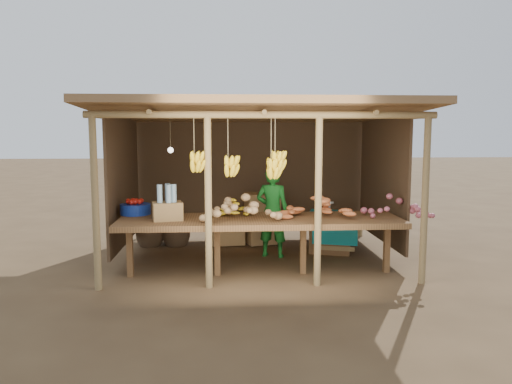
{
  "coord_description": "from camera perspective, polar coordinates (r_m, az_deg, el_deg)",
  "views": [
    {
      "loc": [
        -0.5,
        -7.74,
        1.99
      ],
      "look_at": [
        0.0,
        0.0,
        1.05
      ],
      "focal_mm": 35.0,
      "sensor_mm": 36.0,
      "label": 1
    }
  ],
  "objects": [
    {
      "name": "ground",
      "position": [
        8.01,
        -0.0,
        -7.48
      ],
      "size": [
        60.0,
        60.0,
        0.0
      ],
      "primitive_type": "plane",
      "color": "brown",
      "rests_on": "ground"
    },
    {
      "name": "carton_stack",
      "position": [
        8.84,
        -0.62,
        -3.49
      ],
      "size": [
        1.25,
        0.55,
        0.89
      ],
      "color": "#9E7746",
      "rests_on": "ground"
    },
    {
      "name": "potato_heap",
      "position": [
        6.8,
        -1.68,
        -1.6
      ],
      "size": [
        1.11,
        0.72,
        0.37
      ],
      "primitive_type": null,
      "rotation": [
        0.0,
        0.0,
        -0.08
      ],
      "color": "tan",
      "rests_on": "counter"
    },
    {
      "name": "bottle_box",
      "position": [
        6.85,
        -10.09,
        -1.61
      ],
      "size": [
        0.44,
        0.38,
        0.49
      ],
      "color": "#9E7746",
      "rests_on": "counter"
    },
    {
      "name": "counter",
      "position": [
        6.93,
        0.51,
        -3.51
      ],
      "size": [
        3.9,
        1.05,
        0.8
      ],
      "color": "brown",
      "rests_on": "ground"
    },
    {
      "name": "banana_pile",
      "position": [
        7.03,
        -2.13,
        -1.41
      ],
      "size": [
        0.67,
        0.54,
        0.35
      ],
      "primitive_type": null,
      "rotation": [
        0.0,
        0.0,
        -0.38
      ],
      "color": "yellow",
      "rests_on": "counter"
    },
    {
      "name": "burlap_sacks",
      "position": [
        8.9,
        -10.59,
        -4.21
      ],
      "size": [
        0.95,
        0.5,
        0.67
      ],
      "color": "#4C3723",
      "rests_on": "ground"
    },
    {
      "name": "stall_structure",
      "position": [
        7.79,
        -0.3,
        6.37
      ],
      "size": [
        4.7,
        3.5,
        2.43
      ],
      "color": "olive",
      "rests_on": "ground"
    },
    {
      "name": "sweet_potato_heap",
      "position": [
        7.07,
        7.19,
        -1.37
      ],
      "size": [
        0.99,
        0.6,
        0.36
      ],
      "primitive_type": null,
      "rotation": [
        0.0,
        0.0,
        0.01
      ],
      "color": "#C46432",
      "rests_on": "counter"
    },
    {
      "name": "tarp_crate",
      "position": [
        8.4,
        8.52,
        -4.4
      ],
      "size": [
        0.87,
        0.81,
        0.86
      ],
      "color": "brown",
      "rests_on": "ground"
    },
    {
      "name": "vendor",
      "position": [
        7.93,
        1.89,
        -2.28
      ],
      "size": [
        0.61,
        0.5,
        1.45
      ],
      "primitive_type": "imported",
      "rotation": [
        0.0,
        0.0,
        2.8
      ],
      "color": "#1A7623",
      "rests_on": "ground"
    },
    {
      "name": "onion_heap",
      "position": [
        7.17,
        15.92,
        -1.46
      ],
      "size": [
        0.99,
        0.68,
        0.36
      ],
      "primitive_type": null,
      "rotation": [
        0.0,
        0.0,
        0.15
      ],
      "color": "#B45767",
      "rests_on": "counter"
    },
    {
      "name": "tomato_basin",
      "position": [
        7.43,
        -13.62,
        -1.78
      ],
      "size": [
        0.43,
        0.43,
        0.23
      ],
      "rotation": [
        0.0,
        0.0,
        0.32
      ],
      "color": "navy",
      "rests_on": "counter"
    }
  ]
}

